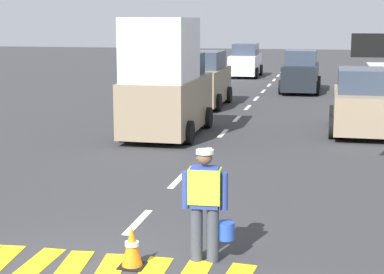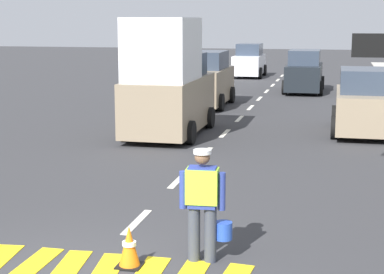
# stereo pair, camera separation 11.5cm
# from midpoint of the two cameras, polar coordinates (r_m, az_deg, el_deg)

# --- Properties ---
(ground_plane) EXTENTS (96.00, 96.00, 0.00)m
(ground_plane) POSITION_cam_midpoint_polar(r_m,az_deg,el_deg) (28.90, 6.24, 3.50)
(ground_plane) COLOR #333335
(lane_center_line) EXTENTS (0.14, 46.40, 0.01)m
(lane_center_line) POSITION_cam_midpoint_polar(r_m,az_deg,el_deg) (33.05, 7.08, 4.37)
(lane_center_line) COLOR silver
(lane_center_line) RESTS_ON ground
(road_worker) EXTENTS (0.76, 0.40, 1.67)m
(road_worker) POSITION_cam_midpoint_polar(r_m,az_deg,el_deg) (9.22, 1.44, -5.64)
(road_worker) COLOR #383D4C
(road_worker) RESTS_ON ground
(traffic_cone_near) EXTENTS (0.36, 0.36, 0.61)m
(traffic_cone_near) POSITION_cam_midpoint_polar(r_m,az_deg,el_deg) (9.23, -5.28, -9.75)
(traffic_cone_near) COLOR black
(traffic_cone_near) RESTS_ON ground
(delivery_truck) EXTENTS (2.16, 4.60, 3.54)m
(delivery_truck) POSITION_cam_midpoint_polar(r_m,az_deg,el_deg) (19.20, -2.00, 4.87)
(delivery_truck) COLOR gray
(delivery_truck) RESTS_ON ground
(car_oncoming_third) EXTENTS (1.86, 3.84, 2.02)m
(car_oncoming_third) POSITION_cam_midpoint_polar(r_m,az_deg,el_deg) (39.44, 5.23, 6.75)
(car_oncoming_third) COLOR silver
(car_oncoming_third) RESTS_ON ground
(car_parked_far) EXTENTS (1.86, 3.99, 2.00)m
(car_parked_far) POSITION_cam_midpoint_polar(r_m,az_deg,el_deg) (20.40, 15.20, 2.91)
(car_parked_far) COLOR gray
(car_parked_far) RESTS_ON ground
(car_outgoing_far) EXTENTS (1.88, 4.29, 2.04)m
(car_outgoing_far) POSITION_cam_midpoint_polar(r_m,az_deg,el_deg) (31.48, 10.12, 5.70)
(car_outgoing_far) COLOR black
(car_outgoing_far) RESTS_ON ground
(car_oncoming_second) EXTENTS (1.89, 4.20, 2.22)m
(car_oncoming_second) POSITION_cam_midpoint_polar(r_m,az_deg,el_deg) (25.91, 1.41, 5.05)
(car_oncoming_second) COLOR gray
(car_oncoming_second) RESTS_ON ground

